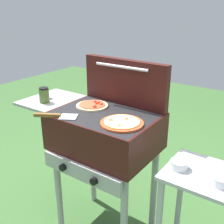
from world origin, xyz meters
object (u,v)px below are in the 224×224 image
object	(u,v)px
spatula	(56,116)
topping_bowl_near	(221,180)
pizza_pepperoni	(92,105)
sauce_jar	(44,95)
topping_bowl_far	(179,165)
grill	(103,134)
prep_table	(204,206)
pizza_cheese	(122,123)

from	to	relation	value
spatula	topping_bowl_near	xyz separation A→B (m)	(0.94, 0.17, -0.17)
pizza_pepperoni	sauce_jar	bearing A→B (deg)	-159.46
topping_bowl_near	sauce_jar	bearing A→B (deg)	-178.77
topping_bowl_far	sauce_jar	bearing A→B (deg)	-177.66
grill	prep_table	world-z (taller)	grill
prep_table	topping_bowl_near	world-z (taller)	topping_bowl_near
topping_bowl_near	topping_bowl_far	size ratio (longest dim) A/B	1.11
spatula	grill	bearing A→B (deg)	48.16
grill	spatula	bearing A→B (deg)	-131.84
grill	pizza_cheese	xyz separation A→B (m)	(0.19, -0.08, 0.15)
pizza_pepperoni	spatula	size ratio (longest dim) A/B	0.82
topping_bowl_far	prep_table	bearing A→B (deg)	12.91
spatula	prep_table	distance (m)	0.98
topping_bowl_near	topping_bowl_far	bearing A→B (deg)	176.35
pizza_cheese	topping_bowl_far	distance (m)	0.38
pizza_pepperoni	pizza_cheese	xyz separation A→B (m)	(0.31, -0.13, -0.00)
pizza_cheese	sauce_jar	bearing A→B (deg)	179.43
grill	topping_bowl_far	world-z (taller)	grill
grill	pizza_pepperoni	distance (m)	0.20
topping_bowl_far	pizza_cheese	bearing A→B (deg)	-172.25
topping_bowl_near	spatula	bearing A→B (deg)	-169.73
sauce_jar	topping_bowl_far	world-z (taller)	sauce_jar
grill	sauce_jar	distance (m)	0.49
spatula	prep_table	world-z (taller)	spatula
spatula	prep_table	size ratio (longest dim) A/B	0.36
pizza_pepperoni	pizza_cheese	distance (m)	0.34
topping_bowl_near	grill	bearing A→B (deg)	176.64
spatula	topping_bowl_near	world-z (taller)	spatula
sauce_jar	pizza_cheese	bearing A→B (deg)	-0.57
pizza_cheese	spatula	bearing A→B (deg)	-159.99
prep_table	pizza_cheese	bearing A→B (deg)	-170.65
prep_table	topping_bowl_near	size ratio (longest dim) A/B	6.80
pizza_cheese	pizza_pepperoni	bearing A→B (deg)	157.94
sauce_jar	topping_bowl_near	distance (m)	1.21
pizza_pepperoni	topping_bowl_near	size ratio (longest dim) A/B	1.99
grill	sauce_jar	xyz separation A→B (m)	(-0.45, -0.07, 0.20)
pizza_cheese	prep_table	size ratio (longest dim) A/B	0.34
grill	sauce_jar	size ratio (longest dim) A/B	9.21
pizza_cheese	topping_bowl_far	world-z (taller)	pizza_cheese
pizza_pepperoni	topping_bowl_near	world-z (taller)	pizza_pepperoni
sauce_jar	topping_bowl_far	size ratio (longest dim) A/B	1.10
sauce_jar	topping_bowl_near	size ratio (longest dim) A/B	0.99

